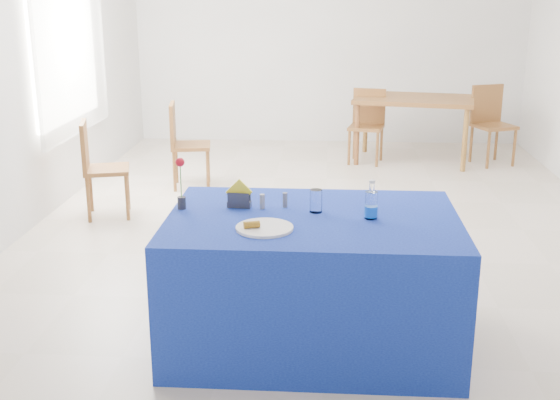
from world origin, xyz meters
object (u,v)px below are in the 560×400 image
at_px(water_bottle, 371,206).
at_px(chair_bg_right, 490,119).
at_px(chair_bg_left, 367,120).
at_px(chair_win_a, 97,162).
at_px(plate, 265,228).
at_px(blue_table, 312,280).
at_px(oak_table, 414,104).
at_px(chair_win_b, 183,139).

relative_size(water_bottle, chair_bg_right, 0.24).
bearing_deg(chair_bg_left, chair_win_a, -125.17).
bearing_deg(chair_win_a, plate, -160.09).
height_order(blue_table, chair_bg_left, chair_bg_left).
bearing_deg(oak_table, chair_bg_left, -174.87).
bearing_deg(oak_table, chair_win_b, -152.06).
xyz_separation_m(plate, water_bottle, (0.56, 0.22, 0.06)).
relative_size(water_bottle, chair_win_a, 0.25).
bearing_deg(blue_table, plate, -136.42).
height_order(plate, chair_bg_right, chair_bg_right).
xyz_separation_m(plate, chair_bg_left, (0.78, 4.70, -0.28)).
height_order(blue_table, chair_win_a, chair_win_a).
distance_m(water_bottle, chair_win_a, 3.18).
bearing_deg(chair_bg_left, blue_table, -84.38).
height_order(plate, chair_bg_left, chair_bg_left).
bearing_deg(plate, blue_table, 43.58).
bearing_deg(oak_table, water_bottle, -99.40).
distance_m(chair_bg_left, chair_win_b, 2.29).
bearing_deg(chair_win_b, chair_win_a, 142.36).
xyz_separation_m(water_bottle, chair_bg_left, (0.22, 4.48, -0.34)).
height_order(oak_table, chair_bg_left, chair_bg_left).
bearing_deg(water_bottle, plate, -158.56).
relative_size(plate, chair_win_b, 0.35).
xyz_separation_m(chair_bg_right, chair_win_b, (-3.33, -1.28, -0.02)).
xyz_separation_m(blue_table, chair_win_b, (-1.39, 3.21, 0.12)).
relative_size(water_bottle, oak_table, 0.15).
xyz_separation_m(oak_table, chair_bg_left, (-0.53, -0.05, -0.19)).
relative_size(plate, oak_table, 0.20).
xyz_separation_m(chair_bg_right, chair_win_a, (-3.89, -2.30, -0.02)).
relative_size(oak_table, chair_bg_right, 1.64).
height_order(oak_table, chair_bg_right, chair_bg_right).
xyz_separation_m(chair_bg_left, chair_win_b, (-1.92, -1.25, 0.01)).
bearing_deg(blue_table, chair_win_a, 131.52).
bearing_deg(oak_table, plate, -105.42).
height_order(chair_bg_left, chair_win_b, chair_win_b).
relative_size(plate, water_bottle, 1.40).
height_order(water_bottle, chair_bg_left, water_bottle).
relative_size(chair_bg_right, chair_win_b, 1.04).
bearing_deg(chair_bg_left, oak_table, 17.53).
xyz_separation_m(water_bottle, oak_table, (0.75, 4.52, -0.15)).
height_order(water_bottle, chair_bg_right, water_bottle).
height_order(plate, oak_table, plate).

